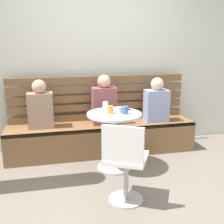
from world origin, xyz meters
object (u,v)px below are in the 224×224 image
(person_child_middle, at_px, (40,107))
(cup_mug_blue, at_px, (125,110))
(cafe_table, at_px, (114,130))
(cup_tumbler_orange, at_px, (110,110))
(person_adult, at_px, (104,102))
(booth_bench, at_px, (102,138))
(cup_water_clear, at_px, (105,106))
(phone_on_table, at_px, (125,110))
(person_child_left, at_px, (156,102))
(cup_ceramic_white, at_px, (119,110))
(white_chair, at_px, (125,161))

(person_child_middle, distance_m, cup_mug_blue, 1.21)
(cafe_table, xyz_separation_m, cup_tumbler_orange, (-0.06, -0.02, 0.27))
(person_adult, bearing_deg, booth_bench, -150.01)
(person_adult, height_order, cup_water_clear, person_adult)
(cup_tumbler_orange, relative_size, cup_mug_blue, 1.05)
(cup_mug_blue, relative_size, phone_on_table, 0.68)
(person_adult, bearing_deg, cup_tumbler_orange, -94.46)
(person_child_left, height_order, phone_on_table, person_child_left)
(cup_ceramic_white, bearing_deg, person_adult, 96.63)
(person_child_left, xyz_separation_m, cup_water_clear, (-0.84, -0.35, 0.07))
(cup_tumbler_orange, bearing_deg, cup_mug_blue, -14.59)
(booth_bench, xyz_separation_m, person_child_middle, (-0.85, 0.03, 0.51))
(booth_bench, bearing_deg, white_chair, -91.55)
(white_chair, xyz_separation_m, cup_ceramic_white, (0.14, 0.82, 0.31))
(cafe_table, distance_m, cup_tumbler_orange, 0.28)
(person_adult, distance_m, person_child_left, 0.78)
(cup_mug_blue, relative_size, cup_water_clear, 0.86)
(booth_bench, relative_size, cup_mug_blue, 28.42)
(cafe_table, relative_size, cup_tumbler_orange, 7.40)
(person_child_left, bearing_deg, person_adult, 175.97)
(white_chair, distance_m, person_child_middle, 1.64)
(cup_water_clear, bearing_deg, cup_tumbler_orange, -84.33)
(cup_mug_blue, height_order, phone_on_table, cup_mug_blue)
(cup_tumbler_orange, bearing_deg, cafe_table, 19.50)
(white_chair, height_order, person_child_left, person_child_left)
(cup_tumbler_orange, height_order, cup_water_clear, cup_water_clear)
(cafe_table, xyz_separation_m, person_adult, (-0.01, 0.58, 0.24))
(person_child_left, height_order, person_child_middle, person_child_middle)
(cup_mug_blue, xyz_separation_m, phone_on_table, (0.06, 0.19, -0.04))
(cup_tumbler_orange, distance_m, cup_water_clear, 0.20)
(person_child_middle, xyz_separation_m, cup_mug_blue, (1.02, -0.66, 0.05))
(cup_tumbler_orange, distance_m, cup_mug_blue, 0.18)
(person_child_middle, xyz_separation_m, cup_ceramic_white, (0.96, -0.58, 0.04))
(person_child_middle, relative_size, cup_mug_blue, 7.00)
(cup_ceramic_white, xyz_separation_m, cup_mug_blue, (0.06, -0.08, 0.01))
(cup_mug_blue, bearing_deg, person_child_middle, 146.96)
(cafe_table, xyz_separation_m, phone_on_table, (0.18, 0.13, 0.23))
(white_chair, bearing_deg, cup_mug_blue, 74.79)
(booth_bench, distance_m, white_chair, 1.39)
(white_chair, bearing_deg, cup_water_clear, 89.50)
(cafe_table, height_order, person_adult, person_adult)
(cup_mug_blue, bearing_deg, person_child_left, 42.42)
(cafe_table, height_order, cup_tumbler_orange, cup_tumbler_orange)
(cafe_table, height_order, cup_water_clear, cup_water_clear)
(cup_water_clear, bearing_deg, cup_ceramic_white, -51.27)
(cup_ceramic_white, height_order, phone_on_table, cup_ceramic_white)
(cup_water_clear, bearing_deg, cafe_table, -66.93)
(person_adult, distance_m, phone_on_table, 0.49)
(person_child_left, bearing_deg, booth_bench, 177.70)
(person_child_left, height_order, cup_tumbler_orange, person_child_left)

